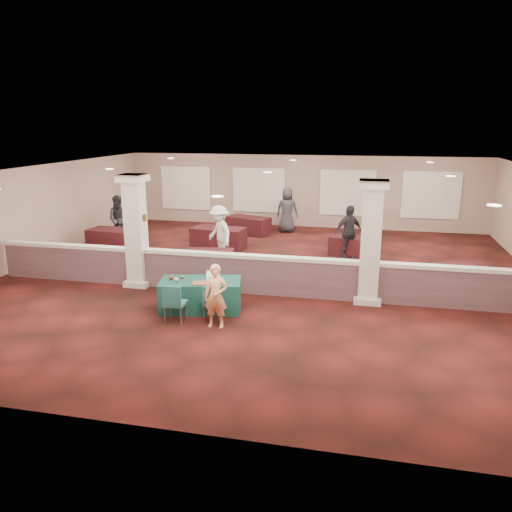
% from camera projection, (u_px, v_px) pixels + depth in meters
% --- Properties ---
extents(ground, '(16.00, 16.00, 0.00)m').
position_uv_depth(ground, '(267.00, 278.00, 15.22)').
color(ground, '#481312').
rests_on(ground, ground).
extents(wall_back, '(16.00, 0.04, 3.20)m').
position_uv_depth(wall_back, '(302.00, 191.00, 22.35)').
color(wall_back, gray).
rests_on(wall_back, ground).
extents(wall_front, '(16.00, 0.04, 3.20)m').
position_uv_depth(wall_front, '(160.00, 333.00, 7.26)').
color(wall_front, gray).
rests_on(wall_front, ground).
extents(wall_left, '(0.04, 16.00, 3.20)m').
position_uv_depth(wall_left, '(30.00, 216.00, 16.49)').
color(wall_left, gray).
rests_on(wall_left, ground).
extents(ceiling, '(16.00, 16.00, 0.02)m').
position_uv_depth(ceiling, '(268.00, 172.00, 14.39)').
color(ceiling, silver).
rests_on(ceiling, wall_back).
extents(partition_wall, '(15.60, 0.28, 1.10)m').
position_uv_depth(partition_wall, '(256.00, 274.00, 13.66)').
color(partition_wall, '#53383A').
rests_on(partition_wall, ground).
extents(column_left, '(0.72, 0.72, 3.20)m').
position_uv_depth(column_left, '(136.00, 230.00, 14.12)').
color(column_left, silver).
rests_on(column_left, ground).
extents(column_right, '(0.72, 0.72, 3.20)m').
position_uv_depth(column_right, '(371.00, 241.00, 12.75)').
color(column_right, silver).
rests_on(column_right, ground).
extents(sconce_left, '(0.12, 0.12, 0.18)m').
position_uv_depth(sconce_left, '(126.00, 217.00, 14.08)').
color(sconce_left, brown).
rests_on(sconce_left, column_left).
extents(sconce_right, '(0.12, 0.12, 0.18)m').
position_uv_depth(sconce_right, '(144.00, 218.00, 13.96)').
color(sconce_right, brown).
rests_on(sconce_right, column_left).
extents(near_table, '(2.16, 1.40, 0.77)m').
position_uv_depth(near_table, '(201.00, 295.00, 12.52)').
color(near_table, '#0F392F').
rests_on(near_table, ground).
extents(conf_chair_main, '(0.53, 0.54, 0.88)m').
position_uv_depth(conf_chair_main, '(212.00, 300.00, 11.80)').
color(conf_chair_main, '#205C5F').
rests_on(conf_chair_main, ground).
extents(conf_chair_side, '(0.49, 0.49, 0.96)m').
position_uv_depth(conf_chair_side, '(174.00, 301.00, 11.59)').
color(conf_chair_side, '#205C5F').
rests_on(conf_chair_side, ground).
extents(woman, '(0.54, 0.36, 1.48)m').
position_uv_depth(woman, '(216.00, 296.00, 11.37)').
color(woman, '#F89F6C').
rests_on(woman, ground).
extents(far_table_front_left, '(1.97, 1.07, 0.78)m').
position_uv_depth(far_table_front_left, '(115.00, 240.00, 18.46)').
color(far_table_front_left, black).
rests_on(far_table_front_left, ground).
extents(far_table_front_center, '(1.76, 1.08, 0.67)m').
position_uv_depth(far_table_front_center, '(207.00, 261.00, 15.84)').
color(far_table_front_center, black).
rests_on(far_table_front_center, ground).
extents(far_table_front_right, '(1.77, 1.25, 0.65)m').
position_uv_depth(far_table_front_right, '(460.00, 276.00, 14.25)').
color(far_table_front_right, black).
rests_on(far_table_front_right, ground).
extents(far_table_back_left, '(2.05, 1.20, 0.79)m').
position_uv_depth(far_table_back_left, '(218.00, 238.00, 18.66)').
color(far_table_back_left, black).
rests_on(far_table_back_left, ground).
extents(far_table_back_center, '(1.98, 1.43, 0.73)m').
position_uv_depth(far_table_back_center, '(248.00, 225.00, 21.14)').
color(far_table_back_center, black).
rests_on(far_table_back_center, ground).
extents(far_table_back_right, '(1.82, 1.21, 0.67)m').
position_uv_depth(far_table_back_right, '(354.00, 247.00, 17.62)').
color(far_table_back_right, black).
rests_on(far_table_back_right, ground).
extents(attendee_a, '(1.00, 0.73, 1.87)m').
position_uv_depth(attendee_a, '(120.00, 219.00, 19.38)').
color(attendee_a, black).
rests_on(attendee_a, ground).
extents(attendee_b, '(1.26, 1.24, 1.89)m').
position_uv_depth(attendee_b, '(219.00, 233.00, 16.94)').
color(attendee_b, silver).
rests_on(attendee_b, ground).
extents(attendee_c, '(1.19, 1.06, 1.86)m').
position_uv_depth(attendee_c, '(349.00, 232.00, 17.17)').
color(attendee_c, black).
rests_on(attendee_c, ground).
extents(attendee_d, '(0.98, 0.58, 1.92)m').
position_uv_depth(attendee_d, '(287.00, 210.00, 21.32)').
color(attendee_d, black).
rests_on(attendee_d, ground).
extents(laptop_base, '(0.39, 0.31, 0.02)m').
position_uv_depth(laptop_base, '(213.00, 281.00, 12.37)').
color(laptop_base, silver).
rests_on(laptop_base, near_table).
extents(laptop_screen, '(0.34, 0.09, 0.23)m').
position_uv_depth(laptop_screen, '(213.00, 274.00, 12.45)').
color(laptop_screen, silver).
rests_on(laptop_screen, near_table).
extents(screen_glow, '(0.31, 0.07, 0.20)m').
position_uv_depth(screen_glow, '(213.00, 275.00, 12.45)').
color(screen_glow, silver).
rests_on(screen_glow, near_table).
extents(knitting, '(0.48, 0.40, 0.03)m').
position_uv_depth(knitting, '(201.00, 283.00, 12.16)').
color(knitting, '#BF641E').
rests_on(knitting, near_table).
extents(yarn_cream, '(0.12, 0.12, 0.12)m').
position_uv_depth(yarn_cream, '(176.00, 279.00, 12.31)').
color(yarn_cream, beige).
rests_on(yarn_cream, near_table).
extents(yarn_red, '(0.11, 0.11, 0.11)m').
position_uv_depth(yarn_red, '(171.00, 278.00, 12.47)').
color(yarn_red, maroon).
rests_on(yarn_red, near_table).
extents(yarn_grey, '(0.11, 0.11, 0.11)m').
position_uv_depth(yarn_grey, '(182.00, 277.00, 12.53)').
color(yarn_grey, '#4B4A4F').
rests_on(yarn_grey, near_table).
extents(scissors, '(0.13, 0.06, 0.01)m').
position_uv_depth(scissors, '(227.00, 284.00, 12.13)').
color(scissors, red).
rests_on(scissors, near_table).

